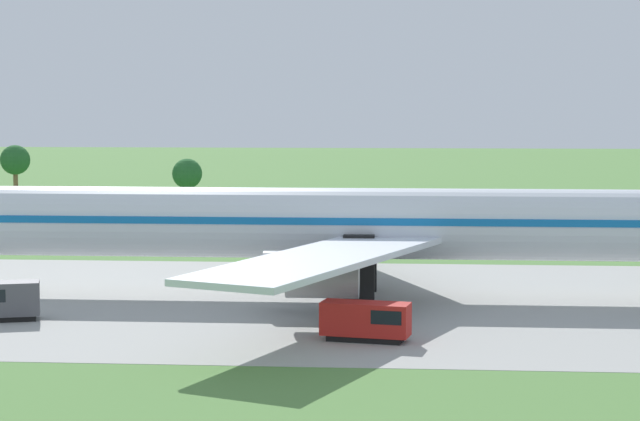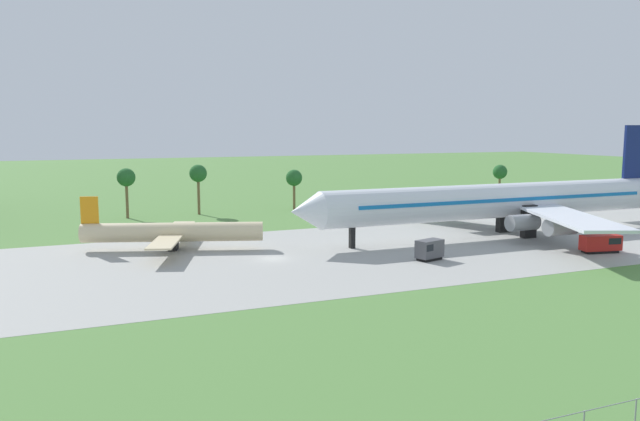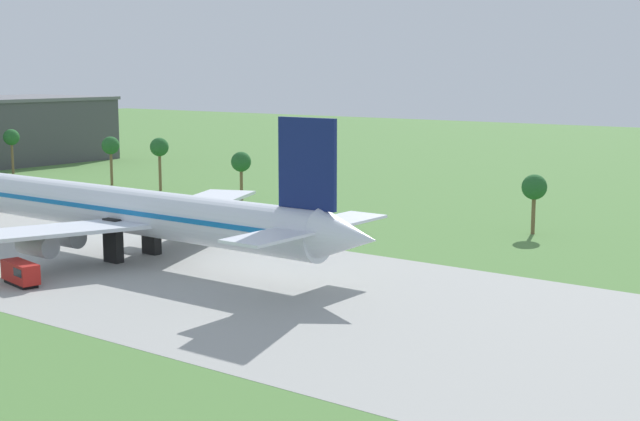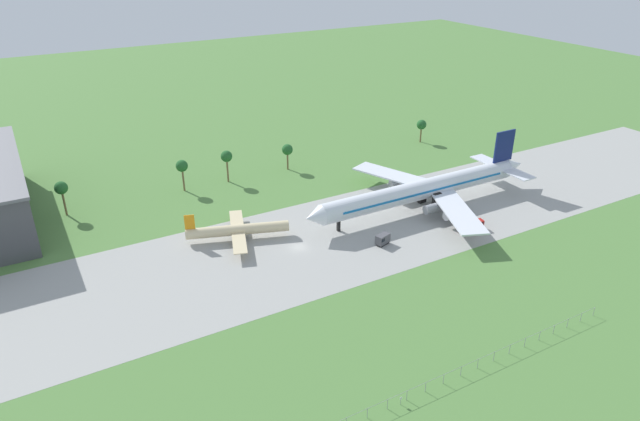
% 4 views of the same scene
% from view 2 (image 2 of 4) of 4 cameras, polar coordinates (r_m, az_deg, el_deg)
% --- Properties ---
extents(ground_plane, '(600.00, 600.00, 0.00)m').
position_cam_2_polar(ground_plane, '(85.85, -4.34, -4.42)').
color(ground_plane, '#517F3D').
extents(taxiway_strip, '(320.00, 44.00, 0.02)m').
position_cam_2_polar(taxiway_strip, '(85.85, -4.34, -4.41)').
color(taxiway_strip, '#9E9E99').
rests_on(taxiway_strip, ground_plane).
extents(jet_airliner, '(76.12, 55.10, 18.29)m').
position_cam_2_polar(jet_airliner, '(107.71, 16.89, 0.89)').
color(jet_airliner, silver).
rests_on(jet_airliner, ground_plane).
extents(regional_aircraft, '(25.69, 23.39, 8.00)m').
position_cam_2_polar(regional_aircraft, '(93.66, -13.37, -1.96)').
color(regional_aircraft, beige).
rests_on(regional_aircraft, ground_plane).
extents(baggage_tug, '(4.23, 3.00, 2.79)m').
position_cam_2_polar(baggage_tug, '(85.62, 9.93, -3.53)').
color(baggage_tug, black).
rests_on(baggage_tug, ground_plane).
extents(catering_van, '(6.02, 3.06, 2.55)m').
position_cam_2_polar(catering_van, '(98.12, 24.36, -2.75)').
color(catering_van, black).
rests_on(catering_van, ground_plane).
extents(palm_tree_row, '(128.30, 3.60, 10.33)m').
position_cam_2_polar(palm_tree_row, '(132.40, -8.13, 3.05)').
color(palm_tree_row, brown).
rests_on(palm_tree_row, ground_plane).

